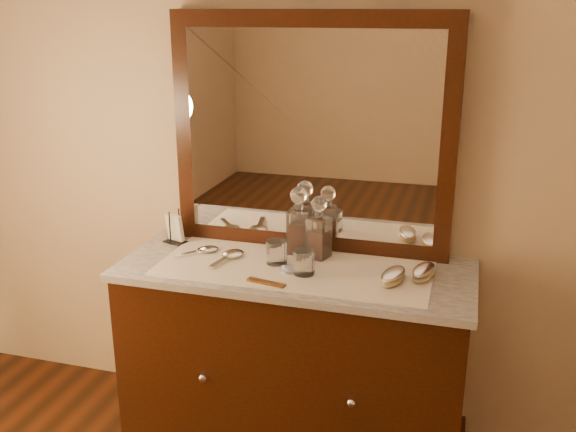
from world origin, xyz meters
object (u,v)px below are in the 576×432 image
object	(u,v)px
dresser_cabinet	(295,362)
hand_mirror_inner	(230,255)
decanter_right	(319,234)
mirror_frame	(311,135)
decanter_left	(299,227)
hand_mirror_outer	(204,250)
napkin_rack	(175,230)
comb	(266,282)
brush_near	(393,276)
brush_far	(424,272)
pin_dish	(288,270)

from	to	relation	value
dresser_cabinet	hand_mirror_inner	distance (m)	0.54
decanter_right	mirror_frame	bearing A→B (deg)	119.49
dresser_cabinet	decanter_left	distance (m)	0.58
hand_mirror_outer	hand_mirror_inner	size ratio (longest dim) A/B	0.80
decanter_right	napkin_rack	bearing A→B (deg)	179.72
napkin_rack	decanter_left	distance (m)	0.57
comb	decanter_right	distance (m)	0.36
mirror_frame	napkin_rack	xyz separation A→B (m)	(-0.59, -0.12, -0.44)
brush_near	decanter_right	bearing A→B (deg)	153.07
hand_mirror_outer	brush_far	bearing A→B (deg)	-1.07
mirror_frame	brush_far	bearing A→B (deg)	-23.04
comb	napkin_rack	distance (m)	0.63
dresser_cabinet	napkin_rack	size ratio (longest dim) A/B	9.23
dresser_cabinet	hand_mirror_outer	xyz separation A→B (m)	(-0.42, 0.04, 0.45)
hand_mirror_outer	hand_mirror_inner	xyz separation A→B (m)	(0.13, -0.03, 0.00)
pin_dish	dresser_cabinet	bearing A→B (deg)	79.12
comb	dresser_cabinet	bearing A→B (deg)	84.46
pin_dish	brush_near	distance (m)	0.42
comb	napkin_rack	xyz separation A→B (m)	(-0.53, 0.32, 0.05)
dresser_cabinet	brush_near	world-z (taller)	brush_near
dresser_cabinet	mirror_frame	size ratio (longest dim) A/B	1.17
decanter_right	hand_mirror_inner	world-z (taller)	decanter_right
brush_near	hand_mirror_outer	bearing A→B (deg)	173.66
comb	brush_near	bearing A→B (deg)	29.03
comb	decanter_left	bearing A→B (deg)	95.90
brush_near	comb	bearing A→B (deg)	-162.10
dresser_cabinet	comb	xyz separation A→B (m)	(-0.06, -0.20, 0.45)
comb	pin_dish	bearing A→B (deg)	82.23
dresser_cabinet	brush_far	world-z (taller)	brush_far
comb	brush_far	bearing A→B (deg)	32.50
pin_dish	napkin_rack	bearing A→B (deg)	162.58
comb	brush_far	size ratio (longest dim) A/B	0.87
napkin_rack	brush_far	world-z (taller)	napkin_rack
dresser_cabinet	decanter_left	size ratio (longest dim) A/B	4.79
decanter_left	decanter_right	bearing A→B (deg)	-18.43
brush_near	hand_mirror_inner	xyz separation A→B (m)	(-0.69, 0.06, -0.01)
decanter_left	decanter_right	world-z (taller)	decanter_left
decanter_right	dresser_cabinet	bearing A→B (deg)	-119.25
mirror_frame	brush_near	distance (m)	0.69
napkin_rack	brush_near	bearing A→B (deg)	-9.88
mirror_frame	decanter_right	xyz separation A→B (m)	(0.07, -0.12, -0.39)
dresser_cabinet	mirror_frame	bearing A→B (deg)	90.00
mirror_frame	comb	xyz separation A→B (m)	(-0.06, -0.44, -0.49)
decanter_right	brush_near	world-z (taller)	decanter_right
decanter_right	hand_mirror_inner	distance (m)	0.38
comb	decanter_right	bearing A→B (deg)	79.34
comb	brush_far	world-z (taller)	brush_far
dresser_cabinet	decanter_right	bearing A→B (deg)	60.75
pin_dish	brush_near	xyz separation A→B (m)	(0.41, 0.01, 0.02)
brush_near	mirror_frame	bearing A→B (deg)	144.13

